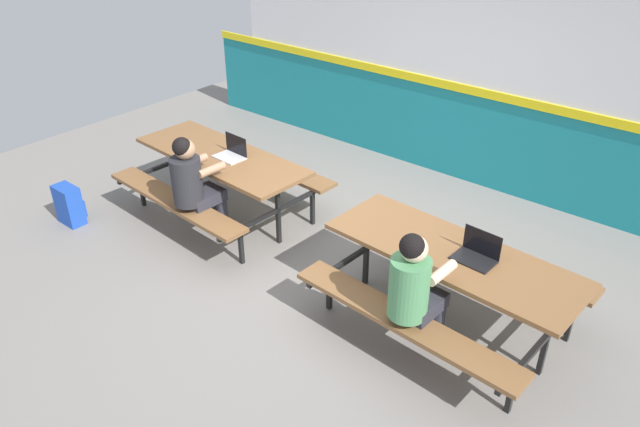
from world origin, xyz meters
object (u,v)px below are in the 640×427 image
(laptop_dark, at_px, (477,254))
(backpack_dark, at_px, (70,205))
(picnic_table_left, at_px, (222,168))
(student_further, at_px, (415,288))
(picnic_table_right, at_px, (451,268))
(student_nearer, at_px, (194,182))
(laptop_silver, at_px, (232,153))

(laptop_dark, distance_m, backpack_dark, 4.36)
(picnic_table_left, bearing_deg, student_further, -13.05)
(picnic_table_left, distance_m, laptop_dark, 3.01)
(backpack_dark, bearing_deg, picnic_table_right, 15.34)
(student_nearer, relative_size, student_further, 1.00)
(picnic_table_left, distance_m, student_further, 2.89)
(picnic_table_right, distance_m, laptop_silver, 2.69)
(student_further, height_order, backpack_dark, student_further)
(laptop_silver, bearing_deg, backpack_dark, -137.16)
(laptop_dark, bearing_deg, picnic_table_left, 178.73)
(picnic_table_right, height_order, student_further, student_further)
(laptop_silver, bearing_deg, laptop_dark, -1.93)
(student_further, xyz_separation_m, backpack_dark, (-3.98, -0.54, -0.49))
(student_nearer, relative_size, laptop_silver, 3.64)
(student_nearer, distance_m, backpack_dark, 1.61)
(picnic_table_left, height_order, backpack_dark, picnic_table_left)
(picnic_table_left, distance_m, student_nearer, 0.63)
(picnic_table_right, xyz_separation_m, laptop_silver, (-2.67, 0.12, 0.21))
(student_further, bearing_deg, laptop_dark, 71.58)
(picnic_table_right, xyz_separation_m, student_nearer, (-2.58, -0.48, 0.13))
(picnic_table_left, relative_size, picnic_table_right, 1.00)
(student_nearer, xyz_separation_m, laptop_dark, (2.77, 0.50, 0.08))
(student_nearer, bearing_deg, backpack_dark, -156.29)
(picnic_table_right, relative_size, laptop_dark, 6.39)
(laptop_dark, relative_size, backpack_dark, 0.75)
(student_nearer, bearing_deg, laptop_dark, 10.31)
(picnic_table_right, distance_m, backpack_dark, 4.15)
(picnic_table_right, distance_m, student_further, 0.57)
(picnic_table_right, bearing_deg, student_further, -90.78)
(picnic_table_right, relative_size, laptop_silver, 6.39)
(backpack_dark, bearing_deg, student_further, 7.68)
(picnic_table_left, xyz_separation_m, student_nearer, (0.23, -0.57, 0.13))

